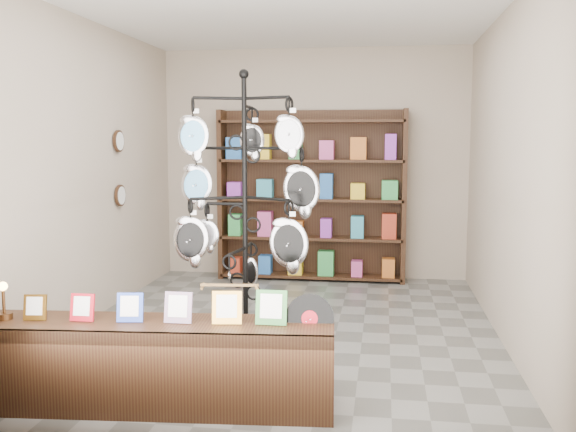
% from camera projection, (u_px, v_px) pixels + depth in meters
% --- Properties ---
extents(ground, '(5.00, 5.00, 0.00)m').
position_uv_depth(ground, '(285.00, 329.00, 6.18)').
color(ground, slate).
rests_on(ground, ground).
extents(room_envelope, '(5.00, 5.00, 5.00)m').
position_uv_depth(room_envelope, '(284.00, 136.00, 5.96)').
color(room_envelope, '#B1A08E').
rests_on(room_envelope, ground).
extents(display_tree, '(1.21, 1.00, 2.35)m').
position_uv_depth(display_tree, '(245.00, 198.00, 5.03)').
color(display_tree, black).
rests_on(display_tree, ground).
extents(front_shelf, '(2.44, 0.69, 0.85)m').
position_uv_depth(front_shelf, '(156.00, 364.00, 4.34)').
color(front_shelf, black).
rests_on(front_shelf, ground).
extents(back_shelving, '(2.42, 0.36, 2.20)m').
position_uv_depth(back_shelving, '(312.00, 201.00, 8.31)').
color(back_shelving, black).
rests_on(back_shelving, ground).
extents(wall_clocks, '(0.03, 0.24, 0.84)m').
position_uv_depth(wall_clocks, '(119.00, 168.00, 7.08)').
color(wall_clocks, black).
rests_on(wall_clocks, ground).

